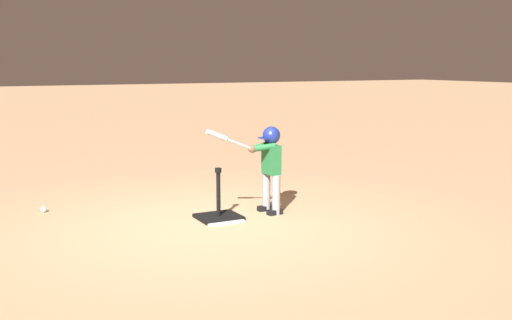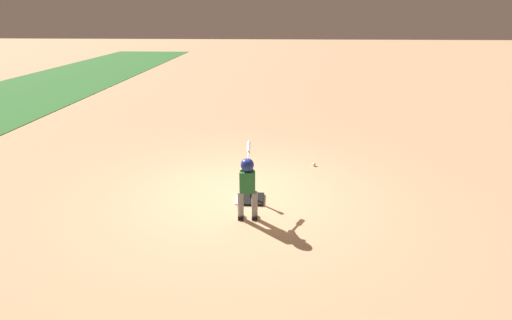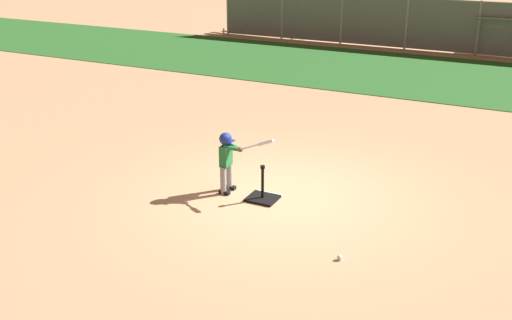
{
  "view_description": "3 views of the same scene",
  "coord_description": "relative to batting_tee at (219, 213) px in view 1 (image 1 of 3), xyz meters",
  "views": [
    {
      "loc": [
        2.51,
        5.93,
        1.79
      ],
      "look_at": [
        -0.75,
        -0.3,
        0.65
      ],
      "focal_mm": 42.0,
      "sensor_mm": 36.0,
      "label": 1
    },
    {
      "loc": [
        -6.71,
        -0.69,
        3.17
      ],
      "look_at": [
        -0.41,
        -0.36,
        0.83
      ],
      "focal_mm": 28.0,
      "sensor_mm": 36.0,
      "label": 2
    },
    {
      "loc": [
        3.63,
        -8.31,
        4.19
      ],
      "look_at": [
        -0.43,
        -0.15,
        0.62
      ],
      "focal_mm": 42.0,
      "sensor_mm": 36.0,
      "label": 3
    }
  ],
  "objects": [
    {
      "name": "ground_plane",
      "position": [
        0.24,
        0.28,
        -0.07
      ],
      "size": [
        90.0,
        90.0,
        0.0
      ],
      "primitive_type": "plane",
      "color": "tan"
    },
    {
      "name": "home_plate",
      "position": [
        0.01,
        0.07,
        -0.06
      ],
      "size": [
        0.44,
        0.44,
        0.02
      ],
      "primitive_type": "cube",
      "rotation": [
        0.0,
        0.0,
        -0.0
      ],
      "color": "white",
      "rests_on": "ground_plane"
    },
    {
      "name": "batter_child",
      "position": [
        -0.65,
        0.02,
        0.59
      ],
      "size": [
        0.96,
        0.33,
        1.06
      ],
      "color": "gray",
      "rests_on": "ground_plane"
    },
    {
      "name": "batting_tee",
      "position": [
        0.0,
        0.0,
        0.0
      ],
      "size": [
        0.49,
        0.44,
        0.6
      ],
      "color": "black",
      "rests_on": "ground_plane"
    },
    {
      "name": "baseball",
      "position": [
        1.76,
        -1.26,
        -0.03
      ],
      "size": [
        0.07,
        0.07,
        0.07
      ],
      "primitive_type": "sphere",
      "color": "white",
      "rests_on": "ground_plane"
    }
  ]
}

